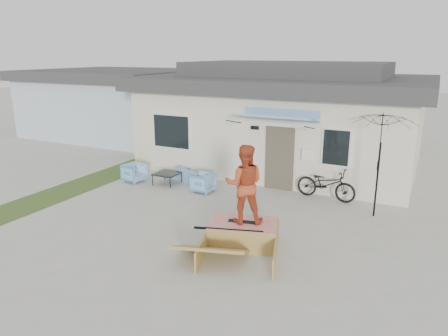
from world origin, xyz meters
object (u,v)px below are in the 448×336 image
at_px(armchair_right, 203,182).
at_px(coffee_table, 167,178).
at_px(bicycle, 326,181).
at_px(patio_umbrella, 380,155).
at_px(skate_ramp, 243,234).
at_px(loveseat, 192,173).
at_px(armchair_left, 134,172).
at_px(skater, 244,183).
at_px(skateboard, 244,221).

xyz_separation_m(armchair_right, coffee_table, (-1.51, 0.17, -0.15)).
bearing_deg(armchair_right, bicycle, 107.55).
distance_m(patio_umbrella, skate_ramp, 4.37).
distance_m(armchair_right, coffee_table, 1.53).
xyz_separation_m(bicycle, skate_ramp, (-0.98, -4.05, -0.33)).
height_order(loveseat, skate_ramp, loveseat).
distance_m(armchair_left, coffee_table, 1.24).
xyz_separation_m(armchair_right, patio_umbrella, (5.31, 0.29, 1.41)).
bearing_deg(loveseat, skate_ramp, 158.03).
bearing_deg(coffee_table, skater, -35.76).
distance_m(bicycle, skateboard, 4.12).
height_order(bicycle, skater, skater).
height_order(armchair_right, coffee_table, armchair_right).
height_order(armchair_left, armchair_right, armchair_left).
relative_size(loveseat, patio_umbrella, 0.75).
xyz_separation_m(patio_umbrella, skateboard, (-2.54, -3.19, -1.20)).
relative_size(bicycle, skater, 1.00).
distance_m(bicycle, patio_umbrella, 2.10).
bearing_deg(bicycle, armchair_left, 106.68).
relative_size(loveseat, armchair_left, 2.35).
height_order(bicycle, patio_umbrella, patio_umbrella).
bearing_deg(coffee_table, loveseat, 40.60).
relative_size(coffee_table, bicycle, 0.43).
distance_m(patio_umbrella, skater, 4.09).
relative_size(loveseat, armchair_right, 2.42).
xyz_separation_m(armchair_right, skater, (2.76, -2.90, 1.16)).
relative_size(loveseat, coffee_table, 2.07).
bearing_deg(skater, bicycle, -126.80).
distance_m(loveseat, skateboard, 5.14).
distance_m(armchair_right, skateboard, 4.02).
height_order(loveseat, coffee_table, loveseat).
bearing_deg(loveseat, patio_umbrella, -160.56).
xyz_separation_m(loveseat, patio_umbrella, (6.14, -0.46, 1.42)).
distance_m(loveseat, armchair_right, 1.12).
bearing_deg(armchair_left, armchair_right, -80.33).
distance_m(armchair_left, bicycle, 6.57).
relative_size(skate_ramp, skater, 1.14).
relative_size(patio_umbrella, skateboard, 2.95).
height_order(loveseat, armchair_left, armchair_left).
relative_size(patio_umbrella, skater, 1.19).
xyz_separation_m(armchair_right, bicycle, (3.76, 1.10, 0.25)).
bearing_deg(armchair_right, loveseat, -130.76).
relative_size(loveseat, skateboard, 2.20).
xyz_separation_m(coffee_table, patio_umbrella, (6.82, 0.11, 1.55)).
bearing_deg(skate_ramp, skateboard, 90.00).
distance_m(armchair_right, patio_umbrella, 5.50).
xyz_separation_m(patio_umbrella, skater, (-2.54, -3.19, -0.24)).
distance_m(armchair_right, bicycle, 3.92).
distance_m(coffee_table, patio_umbrella, 6.99).
distance_m(bicycle, skater, 4.22).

